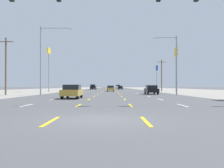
{
  "coord_description": "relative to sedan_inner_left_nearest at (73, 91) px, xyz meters",
  "views": [
    {
      "loc": [
        0.5,
        -9.54,
        1.3
      ],
      "look_at": [
        0.3,
        76.23,
        2.08
      ],
      "focal_mm": 39.42,
      "sensor_mm": 36.0,
      "label": 1
    }
  ],
  "objects": [
    {
      "name": "sedan_inner_left_nearest",
      "position": [
        0.0,
        0.0,
        0.0
      ],
      "size": [
        1.8,
        4.5,
        1.46
      ],
      "color": "#B28C33",
      "rests_on": "ground"
    },
    {
      "name": "signal_span_wire",
      "position": [
        3.72,
        -8.16,
        4.97
      ],
      "size": [
        27.18,
        0.53,
        9.9
      ],
      "color": "brown",
      "rests_on": "ground"
    },
    {
      "name": "lot_apron_right",
      "position": [
        28.45,
        49.56,
        -0.75
      ],
      "size": [
        28.0,
        440.0,
        0.01
      ],
      "primitive_type": "cube",
      "color": "gray",
      "rests_on": "ground"
    },
    {
      "name": "ground_plane",
      "position": [
        3.7,
        49.56,
        -0.76
      ],
      "size": [
        572.0,
        572.0,
        0.0
      ],
      "primitive_type": "plane",
      "color": "#4C4C4F"
    },
    {
      "name": "sedan_inner_right_midfar",
      "position": [
        7.42,
        69.6,
        0.0
      ],
      "size": [
        1.8,
        4.5,
        1.46
      ],
      "color": "black",
      "rests_on": "ground"
    },
    {
      "name": "pole_sign_right_row_2",
      "position": [
        19.29,
        56.58,
        5.71
      ],
      "size": [
        0.24,
        2.51,
        8.31
      ],
      "color": "gray",
      "rests_on": "ground"
    },
    {
      "name": "streetlight_left_row_0",
      "position": [
        -5.94,
        10.63,
        5.22
      ],
      "size": [
        4.83,
        0.26,
        10.24
      ],
      "color": "gray",
      "rests_on": "ground"
    },
    {
      "name": "pole_sign_left_row_1",
      "position": [
        -10.19,
        29.83,
        6.74
      ],
      "size": [
        0.24,
        2.26,
        10.03
      ],
      "color": "gray",
      "rests_on": "ground"
    },
    {
      "name": "lot_apron_left",
      "position": [
        -21.05,
        49.56,
        -0.75
      ],
      "size": [
        28.0,
        440.0,
        0.01
      ],
      "primitive_type": "cube",
      "color": "gray",
      "rests_on": "ground"
    },
    {
      "name": "sedan_far_right_near",
      "position": [
        10.56,
        13.68,
        0.0
      ],
      "size": [
        1.8,
        4.5,
        1.46
      ],
      "color": "black",
      "rests_on": "ground"
    },
    {
      "name": "suv_far_left_far",
      "position": [
        -3.29,
        70.7,
        0.27
      ],
      "size": [
        1.98,
        4.9,
        1.98
      ],
      "color": "black",
      "rests_on": "ground"
    },
    {
      "name": "sedan_far_left_farther",
      "position": [
        -3.38,
        80.69,
        0.0
      ],
      "size": [
        1.8,
        4.5,
        1.46
      ],
      "color": "#B28C33",
      "rests_on": "ground"
    },
    {
      "name": "suv_inner_right_farthest",
      "position": [
        7.19,
        94.41,
        0.27
      ],
      "size": [
        1.98,
        4.9,
        1.98
      ],
      "color": "silver",
      "rests_on": "ground"
    },
    {
      "name": "sedan_center_turn_mid",
      "position": [
        3.85,
        35.9,
        0.0
      ],
      "size": [
        1.8,
        4.5,
        1.46
      ],
      "color": "#B28C33",
      "rests_on": "ground"
    },
    {
      "name": "lane_markings",
      "position": [
        3.7,
        88.06,
        -0.75
      ],
      "size": [
        10.64,
        227.6,
        0.01
      ],
      "color": "white",
      "rests_on": "ground"
    },
    {
      "name": "utility_pole_right_row_1",
      "position": [
        16.84,
        36.49,
        3.47
      ],
      "size": [
        2.2,
        0.26,
        8.08
      ],
      "color": "brown",
      "rests_on": "ground"
    },
    {
      "name": "streetlight_right_row_0",
      "position": [
        13.49,
        10.63,
        4.35
      ],
      "size": [
        3.61,
        0.26,
        8.82
      ],
      "color": "gray",
      "rests_on": "ground"
    },
    {
      "name": "pole_sign_right_row_1",
      "position": [
        17.99,
        26.73,
        6.56
      ],
      "size": [
        0.24,
        2.07,
        9.64
      ],
      "color": "gray",
      "rests_on": "ground"
    },
    {
      "name": "utility_pole_left_row_0",
      "position": [
        -11.79,
        10.95,
        3.75
      ],
      "size": [
        2.2,
        0.26,
        8.62
      ],
      "color": "brown",
      "rests_on": "ground"
    }
  ]
}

